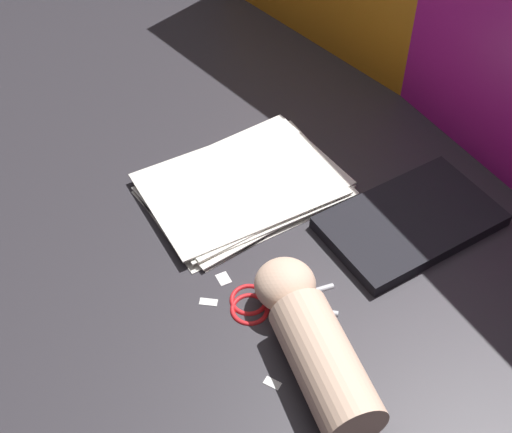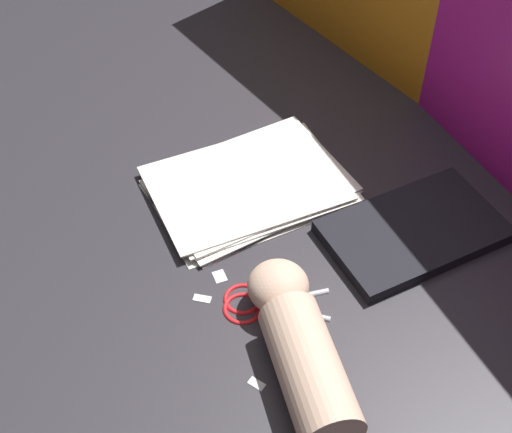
{
  "view_description": "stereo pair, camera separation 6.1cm",
  "coord_description": "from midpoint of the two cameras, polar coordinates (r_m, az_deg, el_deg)",
  "views": [
    {
      "loc": [
        0.67,
        -0.39,
        0.83
      ],
      "look_at": [
        0.07,
        0.0,
        0.06
      ],
      "focal_mm": 50.0,
      "sensor_mm": 36.0,
      "label": 1
    },
    {
      "loc": [
        0.71,
        -0.34,
        0.83
      ],
      "look_at": [
        0.07,
        0.0,
        0.06
      ],
      "focal_mm": 50.0,
      "sensor_mm": 36.0,
      "label": 2
    }
  ],
  "objects": [
    {
      "name": "ground_plane",
      "position": [
        1.14,
        -3.65,
        -0.07
      ],
      "size": [
        6.0,
        6.0,
        0.0
      ],
      "primitive_type": "plane",
      "color": "#2D2B30"
    },
    {
      "name": "paper_stack",
      "position": [
        1.18,
        -2.52,
        2.38
      ],
      "size": [
        0.24,
        0.33,
        0.02
      ],
      "color": "white",
      "rests_on": "ground_plane"
    },
    {
      "name": "book_closed",
      "position": [
        1.14,
        10.74,
        -0.43
      ],
      "size": [
        0.17,
        0.28,
        0.02
      ],
      "color": "black",
      "rests_on": "ground_plane"
    },
    {
      "name": "scissors",
      "position": [
        1.03,
        -1.11,
        -6.91
      ],
      "size": [
        0.13,
        0.16,
        0.01
      ],
      "color": "silver",
      "rests_on": "ground_plane"
    },
    {
      "name": "hand_forearm",
      "position": [
        0.94,
        2.79,
        -10.11
      ],
      "size": [
        0.29,
        0.15,
        0.08
      ],
      "color": "beige",
      "rests_on": "ground_plane"
    },
    {
      "name": "paper_scrap_near",
      "position": [
        1.06,
        -4.28,
        -5.02
      ],
      "size": [
        0.02,
        0.02,
        0.0
      ],
      "color": "white",
      "rests_on": "ground_plane"
    },
    {
      "name": "paper_scrap_mid",
      "position": [
        1.04,
        -5.53,
        -6.87
      ],
      "size": [
        0.03,
        0.03,
        0.0
      ],
      "color": "white",
      "rests_on": "ground_plane"
    },
    {
      "name": "paper_scrap_far",
      "position": [
        0.96,
        -0.56,
        -13.24
      ],
      "size": [
        0.03,
        0.02,
        0.0
      ],
      "color": "white",
      "rests_on": "ground_plane"
    }
  ]
}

